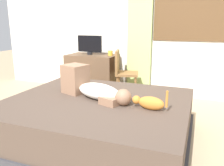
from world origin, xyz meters
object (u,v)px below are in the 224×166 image
tv_monitor (90,45)px  bed (97,121)px  desk (93,74)px  person_lying (92,87)px  cup (110,53)px  chair_by_desk (123,71)px  cat (149,103)px

tv_monitor → bed: bearing=-61.9°
bed → desk: (-0.86, 1.71, 0.13)m
person_lying → tv_monitor: bearing=116.7°
cup → desk: bearing=-179.3°
bed → cup: bearing=106.4°
tv_monitor → chair_by_desk: size_ratio=0.56×
bed → cup: cup is taller
cup → cat: bearing=-58.5°
bed → tv_monitor: size_ratio=4.18×
person_lying → tv_monitor: 1.85m
desk → chair_by_desk: size_ratio=1.05×
chair_by_desk → cup: bearing=152.7°
chair_by_desk → desk: bearing=167.4°
person_lying → cup: person_lying is taller
cup → chair_by_desk: chair_by_desk is taller
cat → chair_by_desk: bearing=116.2°
cup → tv_monitor: bearing=-179.4°
bed → desk: 1.91m
bed → tv_monitor: bearing=118.1°
cat → bed: bearing=171.6°
desk → cup: 0.55m
cat → cup: 2.12m
tv_monitor → cup: 0.43m
bed → desk: size_ratio=2.23×
bed → cat: cat is taller
tv_monitor → cat: bearing=-50.0°
bed → cat: size_ratio=5.64×
cat → desk: (-1.46, 1.79, -0.19)m
bed → desk: bearing=116.7°
tv_monitor → cup: bearing=0.6°
person_lying → tv_monitor: (-0.82, 1.63, 0.31)m
person_lying → cat: (0.69, -0.16, -0.05)m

